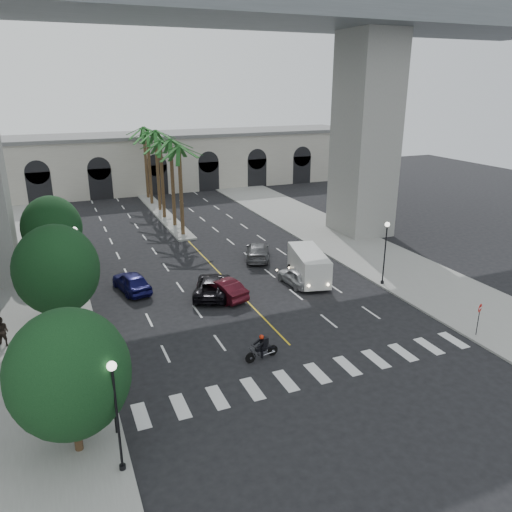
{
  "coord_description": "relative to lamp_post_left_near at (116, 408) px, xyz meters",
  "views": [
    {
      "loc": [
        -12.77,
        -22.89,
        15.6
      ],
      "look_at": [
        -0.65,
        6.0,
        4.77
      ],
      "focal_mm": 35.0,
      "sensor_mm": 36.0,
      "label": 1
    }
  ],
  "objects": [
    {
      "name": "car_e",
      "position": [
        3.7,
        19.65,
        -2.41
      ],
      "size": [
        2.81,
        5.04,
        1.62
      ],
      "primitive_type": "imported",
      "rotation": [
        0.0,
        0.0,
        3.34
      ],
      "color": "#10104B",
      "rests_on": "ground"
    },
    {
      "name": "pedestrian_b",
      "position": [
        -5.22,
        13.59,
        -2.1
      ],
      "size": [
        1.19,
        1.11,
        1.95
      ],
      "primitive_type": "imported",
      "rotation": [
        0.0,
        0.0,
        -0.51
      ],
      "color": "black",
      "rests_on": "sidewalk_left"
    },
    {
      "name": "palm_d",
      "position": [
        11.55,
        45.0,
        6.43
      ],
      "size": [
        3.2,
        3.2,
        10.9
      ],
      "color": "#47331E",
      "rests_on": "ground"
    },
    {
      "name": "lamp_post_right",
      "position": [
        22.8,
        13.0,
        0.0
      ],
      "size": [
        0.4,
        0.4,
        5.35
      ],
      "color": "black",
      "rests_on": "ground"
    },
    {
      "name": "street_tree_near",
      "position": [
        -1.6,
        2.0,
        0.8
      ],
      "size": [
        5.2,
        5.2,
        6.89
      ],
      "color": "#382616",
      "rests_on": "ground"
    },
    {
      "name": "palm_e",
      "position": [
        11.3,
        49.0,
        5.97
      ],
      "size": [
        3.2,
        3.2,
        10.4
      ],
      "color": "#47331E",
      "rests_on": "ground"
    },
    {
      "name": "car_d",
      "position": [
        15.93,
        22.98,
        -2.46
      ],
      "size": [
        4.02,
        5.63,
        1.51
      ],
      "primitive_type": "imported",
      "rotation": [
        0.0,
        0.0,
        2.73
      ],
      "color": "slate",
      "rests_on": "ground"
    },
    {
      "name": "bridge",
      "position": [
        14.82,
        27.0,
        15.29
      ],
      "size": [
        75.0,
        13.0,
        26.0
      ],
      "color": "gray",
      "rests_on": "ground"
    },
    {
      "name": "palm_c",
      "position": [
        11.2,
        41.0,
        5.69
      ],
      "size": [
        3.2,
        3.2,
        10.1
      ],
      "color": "#47331E",
      "rests_on": "ground"
    },
    {
      "name": "palm_a",
      "position": [
        11.4,
        33.0,
        5.88
      ],
      "size": [
        3.2,
        3.2,
        10.3
      ],
      "color": "#47331E",
      "rests_on": "ground"
    },
    {
      "name": "pier_building",
      "position": [
        11.4,
        60.0,
        1.04
      ],
      "size": [
        71.0,
        10.5,
        8.5
      ],
      "color": "beige",
      "rests_on": "ground"
    },
    {
      "name": "car_c",
      "position": [
        9.37,
        16.48,
        -2.46
      ],
      "size": [
        4.52,
        6.03,
        1.52
      ],
      "primitive_type": "imported",
      "rotation": [
        0.0,
        0.0,
        2.73
      ],
      "color": "black",
      "rests_on": "ground"
    },
    {
      "name": "street_tree_mid",
      "position": [
        -1.6,
        15.0,
        0.99
      ],
      "size": [
        5.44,
        5.44,
        7.21
      ],
      "color": "#382616",
      "rests_on": "ground"
    },
    {
      "name": "car_a",
      "position": [
        16.35,
        15.79,
        -2.51
      ],
      "size": [
        2.0,
        4.29,
        1.42
      ],
      "primitive_type": "imported",
      "rotation": [
        0.0,
        0.0,
        3.22
      ],
      "color": "#A2A2A6",
      "rests_on": "ground"
    },
    {
      "name": "cargo_van",
      "position": [
        17.65,
        16.14,
        -1.8
      ],
      "size": [
        3.55,
        6.34,
        2.55
      ],
      "rotation": [
        0.0,
        0.0,
        -0.24
      ],
      "color": "silver",
      "rests_on": "ground"
    },
    {
      "name": "motorcycle_rider",
      "position": [
        9.16,
        6.18,
        -2.49
      ],
      "size": [
        2.24,
        0.65,
        1.62
      ],
      "rotation": [
        0.0,
        0.0,
        0.18
      ],
      "color": "black",
      "rests_on": "ground"
    },
    {
      "name": "lamp_post_left_near",
      "position": [
        0.0,
        0.0,
        0.0
      ],
      "size": [
        0.4,
        0.4,
        5.35
      ],
      "color": "black",
      "rests_on": "ground"
    },
    {
      "name": "traffic_signal_near",
      "position": [
        0.1,
        2.5,
        -0.71
      ],
      "size": [
        0.25,
        0.18,
        3.65
      ],
      "color": "black",
      "rests_on": "ground"
    },
    {
      "name": "pedestrian_a",
      "position": [
        -2.57,
        9.6,
        -2.29
      ],
      "size": [
        0.61,
        0.44,
        1.57
      ],
      "primitive_type": "imported",
      "rotation": [
        0.0,
        0.0,
        0.11
      ],
      "color": "black",
      "rests_on": "sidewalk_left"
    },
    {
      "name": "car_b",
      "position": [
        9.9,
        15.66,
        -2.45
      ],
      "size": [
        2.97,
        4.95,
        1.54
      ],
      "primitive_type": "imported",
      "rotation": [
        0.0,
        0.0,
        3.45
      ],
      "color": "#410D16",
      "rests_on": "ground"
    },
    {
      "name": "sidewalk_left",
      "position": [
        -3.6,
        20.0,
        -3.15
      ],
      "size": [
        8.0,
        100.0,
        0.15
      ],
      "primitive_type": "cube",
      "color": "gray",
      "rests_on": "ground"
    },
    {
      "name": "lamp_post_left_far",
      "position": [
        0.0,
        21.0,
        0.0
      ],
      "size": [
        0.4,
        0.4,
        5.35
      ],
      "color": "black",
      "rests_on": "ground"
    },
    {
      "name": "median",
      "position": [
        11.4,
        43.0,
        -3.12
      ],
      "size": [
        2.0,
        24.0,
        0.2
      ],
      "primitive_type": "cube",
      "color": "gray",
      "rests_on": "ground"
    },
    {
      "name": "ground",
      "position": [
        11.4,
        5.0,
        -3.22
      ],
      "size": [
        140.0,
        140.0,
        0.0
      ],
      "primitive_type": "plane",
      "color": "black",
      "rests_on": "ground"
    },
    {
      "name": "street_tree_far",
      "position": [
        -1.6,
        27.0,
        0.68
      ],
      "size": [
        5.04,
        5.04,
        6.68
      ],
      "color": "#382616",
      "rests_on": "ground"
    },
    {
      "name": "traffic_signal_far",
      "position": [
        0.1,
        6.5,
        -0.71
      ],
      "size": [
        0.25,
        0.18,
        3.65
      ],
      "color": "black",
      "rests_on": "ground"
    },
    {
      "name": "sidewalk_right",
      "position": [
        26.4,
        20.0,
        -3.15
      ],
      "size": [
        8.0,
        100.0,
        0.15
      ],
      "primitive_type": "cube",
      "color": "gray",
      "rests_on": "ground"
    },
    {
      "name": "palm_f",
      "position": [
        11.6,
        53.0,
        6.24
      ],
      "size": [
        3.2,
        3.2,
        10.7
      ],
      "color": "#47331E",
      "rests_on": "ground"
    },
    {
      "name": "do_not_enter_sign",
      "position": [
        23.05,
        3.3,
        -1.52
      ],
      "size": [
        0.53,
        0.26,
        2.35
      ],
      "rotation": [
        0.0,
        0.0,
        0.43
      ],
      "color": "black",
      "rests_on": "ground"
    },
    {
      "name": "palm_b",
      "position": [
        11.5,
        37.0,
        6.15
      ],
      "size": [
        3.2,
        3.2,
        10.6
      ],
      "color": "#47331E",
      "rests_on": "ground"
    }
  ]
}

